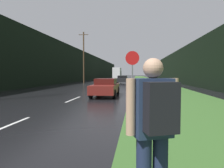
{
  "coord_description": "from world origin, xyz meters",
  "views": [
    {
      "loc": [
        4.04,
        1.63,
        1.65
      ],
      "look_at": [
        2.34,
        15.94,
        0.93
      ],
      "focal_mm": 32.0,
      "sensor_mm": 36.0,
      "label": 1
    }
  ],
  "objects_px": {
    "stop_sign": "(132,71)",
    "car_passing_far": "(122,80)",
    "delivery_truck": "(117,73)",
    "car_passing_near": "(106,87)",
    "hitchhiker_with_backpack": "(154,127)"
  },
  "relations": [
    {
      "from": "stop_sign",
      "to": "car_passing_far",
      "type": "xyz_separation_m",
      "value": [
        -2.05,
        22.97,
        -1.1
      ]
    },
    {
      "from": "car_passing_far",
      "to": "delivery_truck",
      "type": "bearing_deg",
      "value": -83.07
    },
    {
      "from": "stop_sign",
      "to": "car_passing_far",
      "type": "height_order",
      "value": "stop_sign"
    },
    {
      "from": "delivery_truck",
      "to": "car_passing_near",
      "type": "bearing_deg",
      "value": -85.77
    },
    {
      "from": "stop_sign",
      "to": "car_passing_far",
      "type": "distance_m",
      "value": 23.09
    },
    {
      "from": "car_passing_far",
      "to": "delivery_truck",
      "type": "relative_size",
      "value": 0.52
    },
    {
      "from": "hitchhiker_with_backpack",
      "to": "car_passing_far",
      "type": "relative_size",
      "value": 0.44
    },
    {
      "from": "car_passing_near",
      "to": "car_passing_far",
      "type": "bearing_deg",
      "value": -90.0
    },
    {
      "from": "car_passing_near",
      "to": "delivery_truck",
      "type": "bearing_deg",
      "value": -85.77
    },
    {
      "from": "hitchhiker_with_backpack",
      "to": "delivery_truck",
      "type": "height_order",
      "value": "delivery_truck"
    },
    {
      "from": "stop_sign",
      "to": "delivery_truck",
      "type": "height_order",
      "value": "delivery_truck"
    },
    {
      "from": "stop_sign",
      "to": "delivery_truck",
      "type": "bearing_deg",
      "value": 96.13
    },
    {
      "from": "stop_sign",
      "to": "car_passing_near",
      "type": "relative_size",
      "value": 0.65
    },
    {
      "from": "stop_sign",
      "to": "delivery_truck",
      "type": "relative_size",
      "value": 0.36
    },
    {
      "from": "stop_sign",
      "to": "hitchhiker_with_backpack",
      "type": "xyz_separation_m",
      "value": [
        0.39,
        -8.59,
        -0.77
      ]
    }
  ]
}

